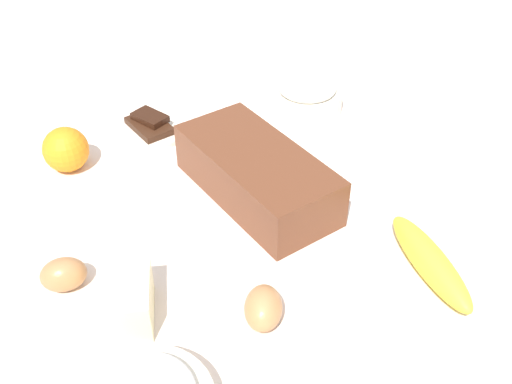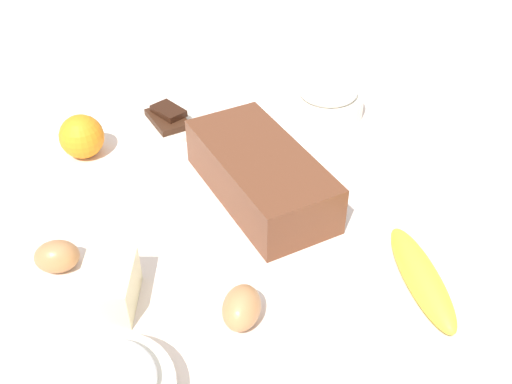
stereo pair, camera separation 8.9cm
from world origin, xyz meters
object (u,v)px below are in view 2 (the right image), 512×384
at_px(flour_bowl, 327,99).
at_px(butter_block, 109,287).
at_px(banana, 421,277).
at_px(orange_fruit, 82,137).
at_px(chocolate_plate, 168,121).
at_px(loaf_pan, 260,173).
at_px(egg_near_butter, 242,308).
at_px(egg_beside_bowl, 57,256).

height_order(flour_bowl, butter_block, flour_bowl).
height_order(flour_bowl, banana, flour_bowl).
bearing_deg(orange_fruit, chocolate_plate, -69.07).
xyz_separation_m(loaf_pan, chocolate_plate, (0.24, 0.12, -0.03)).
bearing_deg(butter_block, chocolate_plate, -17.00).
bearing_deg(loaf_pan, egg_near_butter, 146.43).
bearing_deg(orange_fruit, egg_near_butter, -156.49).
distance_m(butter_block, egg_near_butter, 0.17).
bearing_deg(loaf_pan, flour_bowl, -55.46).
bearing_deg(butter_block, orange_fruit, 4.27).
bearing_deg(chocolate_plate, orange_fruit, 110.93).
relative_size(banana, butter_block, 2.11).
distance_m(butter_block, chocolate_plate, 0.43).
relative_size(egg_near_butter, chocolate_plate, 0.51).
height_order(orange_fruit, chocolate_plate, orange_fruit).
bearing_deg(flour_bowl, egg_beside_bowl, 121.49).
relative_size(flour_bowl, chocolate_plate, 1.05).
bearing_deg(flour_bowl, orange_fruit, 93.77).
height_order(orange_fruit, egg_near_butter, orange_fruit).
bearing_deg(egg_near_butter, chocolate_plate, 3.70).
height_order(flour_bowl, egg_near_butter, flour_bowl).
distance_m(loaf_pan, chocolate_plate, 0.27).
bearing_deg(banana, egg_near_butter, 89.24).
bearing_deg(flour_bowl, egg_near_butter, 149.15).
xyz_separation_m(egg_near_butter, egg_beside_bowl, (0.15, 0.22, -0.00)).
relative_size(banana, orange_fruit, 2.51).
distance_m(egg_near_butter, egg_beside_bowl, 0.27).
bearing_deg(loaf_pan, chocolate_plate, 11.87).
relative_size(orange_fruit, egg_beside_bowl, 1.25).
distance_m(loaf_pan, egg_near_butter, 0.26).
distance_m(orange_fruit, egg_near_butter, 0.46).
relative_size(banana, egg_near_butter, 2.87).
distance_m(egg_beside_bowl, chocolate_plate, 0.38).
relative_size(orange_fruit, egg_near_butter, 1.14).
xyz_separation_m(banana, orange_fruit, (0.42, 0.42, 0.02)).
bearing_deg(butter_block, flour_bowl, -48.04).
xyz_separation_m(orange_fruit, butter_block, (-0.35, -0.03, -0.01)).
bearing_deg(butter_block, banana, -100.10).
bearing_deg(egg_near_butter, flour_bowl, -30.85).
distance_m(loaf_pan, butter_block, 0.30).
bearing_deg(butter_block, egg_beside_bowl, 39.45).
relative_size(loaf_pan, flour_bowl, 2.23).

